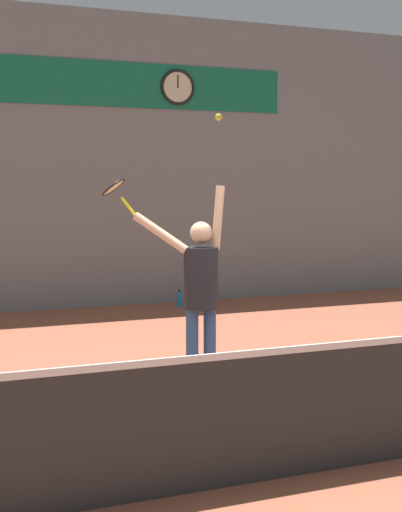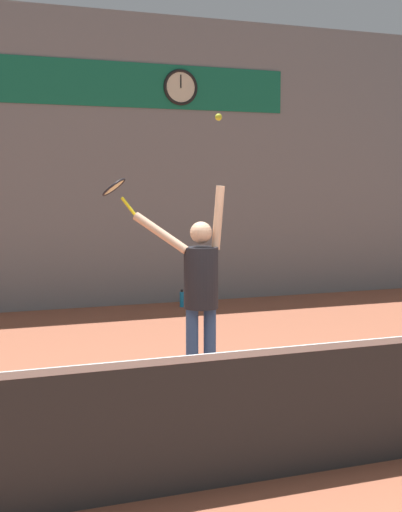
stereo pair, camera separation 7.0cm
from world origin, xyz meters
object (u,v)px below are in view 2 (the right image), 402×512
at_px(scoreboard_clock, 181,87).
at_px(tennis_ball, 219,117).
at_px(tennis_racket, 115,189).
at_px(water_bottle, 182,299).
at_px(tennis_player, 200,284).

distance_m(scoreboard_clock, tennis_ball, 5.40).
bearing_deg(tennis_racket, scoreboard_clock, 63.40).
bearing_deg(water_bottle, tennis_ball, -104.54).
relative_size(scoreboard_clock, tennis_ball, 8.69).
xyz_separation_m(tennis_racket, water_bottle, (2.16, 4.13, -1.91)).
bearing_deg(scoreboard_clock, water_bottle, -107.63).
relative_size(tennis_player, tennis_racket, 5.15).
bearing_deg(tennis_racket, water_bottle, 62.40).
relative_size(scoreboard_clock, tennis_player, 0.30).
bearing_deg(tennis_ball, tennis_racket, 152.23).
bearing_deg(tennis_ball, scoreboard_clock, 75.16).
bearing_deg(tennis_player, tennis_racket, 149.72).
bearing_deg(water_bottle, scoreboard_clock, 72.37).
distance_m(tennis_player, water_bottle, 4.88).
xyz_separation_m(tennis_player, tennis_racket, (-0.78, 0.45, 0.98)).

